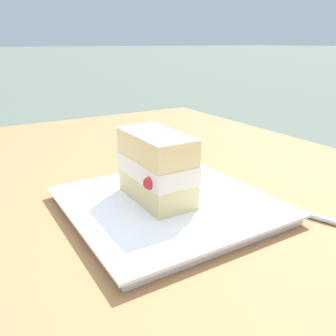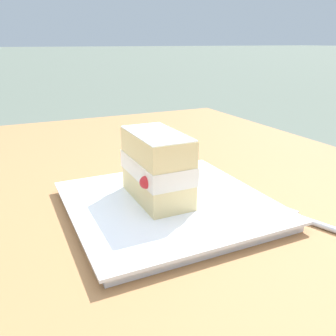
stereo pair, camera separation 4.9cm
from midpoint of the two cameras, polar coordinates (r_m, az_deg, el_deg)
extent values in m
cylinder|color=olive|center=(1.36, 0.41, -7.11)|extent=(0.07, 0.07, 0.69)
cube|color=olive|center=(0.42, 1.41, -16.41)|extent=(1.62, 1.03, 0.04)
cube|color=white|center=(0.51, -2.75, -6.22)|extent=(0.26, 0.26, 0.01)
cube|color=white|center=(0.50, -2.77, -5.40)|extent=(0.27, 0.27, 0.00)
cube|color=#EAD18C|center=(0.50, -4.63, -3.16)|extent=(0.12, 0.06, 0.03)
cube|color=white|center=(0.49, -4.72, 0.06)|extent=(0.12, 0.06, 0.03)
sphere|color=red|center=(0.45, -6.10, -2.49)|extent=(0.02, 0.02, 0.02)
sphere|color=red|center=(0.50, -1.19, 0.58)|extent=(0.01, 0.01, 0.01)
cube|color=#EAD18C|center=(0.48, -4.82, 3.41)|extent=(0.12, 0.06, 0.03)
cube|color=white|center=(0.48, -4.88, 5.49)|extent=(0.12, 0.06, 0.00)
cube|color=silver|center=(0.53, 15.25, -6.15)|extent=(0.04, 0.03, 0.01)
camera|label=1|loc=(0.02, -92.86, -1.02)|focal=37.96mm
camera|label=2|loc=(0.02, 87.14, 1.02)|focal=37.96mm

